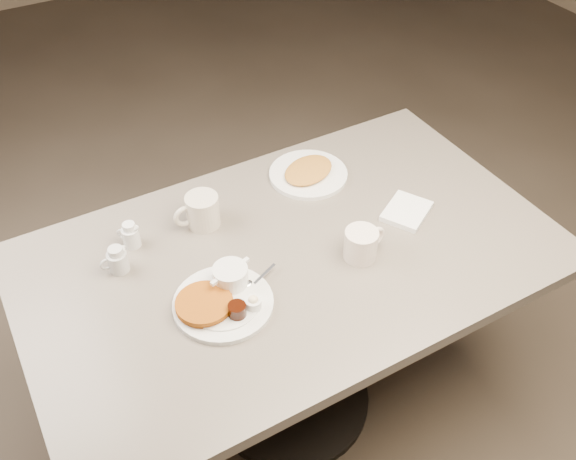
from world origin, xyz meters
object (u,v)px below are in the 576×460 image
creamer_right (131,235)px  hash_plate (308,173)px  coffee_mug_near (362,244)px  coffee_mug_far (201,211)px  diner_table (291,292)px  main_plate (222,297)px  creamer_left (117,260)px

creamer_right → hash_plate: bearing=2.5°
coffee_mug_near → coffee_mug_far: size_ratio=0.97×
diner_table → main_plate: main_plate is taller
hash_plate → diner_table: bearing=-128.6°
diner_table → coffee_mug_far: (-0.17, 0.23, 0.22)m
main_plate → hash_plate: (0.47, 0.35, -0.01)m
main_plate → coffee_mug_near: bearing=-4.6°
creamer_right → coffee_mug_near: bearing=-33.4°
main_plate → coffee_mug_far: bearing=75.4°
diner_table → coffee_mug_near: size_ratio=10.93×
creamer_left → coffee_mug_far: bearing=12.2°
main_plate → coffee_mug_near: (0.41, -0.03, 0.02)m
coffee_mug_near → main_plate: bearing=175.4°
creamer_left → creamer_right: bearing=50.1°
diner_table → hash_plate: bearing=51.4°
coffee_mug_near → diner_table: bearing=146.8°
diner_table → coffee_mug_far: size_ratio=10.60×
coffee_mug_far → creamer_right: coffee_mug_far is taller
diner_table → hash_plate: size_ratio=4.54×
diner_table → coffee_mug_far: 0.36m
main_plate → creamer_left: bearing=128.3°
coffee_mug_far → hash_plate: bearing=6.3°
main_plate → creamer_right: (-0.13, 0.33, 0.01)m
creamer_left → hash_plate: bearing=8.8°
diner_table → creamer_left: size_ratio=17.44×
coffee_mug_near → hash_plate: coffee_mug_near is taller
coffee_mug_near → creamer_right: 0.65m
creamer_right → hash_plate: size_ratio=0.24×
main_plate → coffee_mug_near: coffee_mug_near is taller
coffee_mug_near → coffee_mug_far: coffee_mug_far is taller
diner_table → coffee_mug_far: coffee_mug_far is taller
creamer_right → main_plate: bearing=-67.9°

